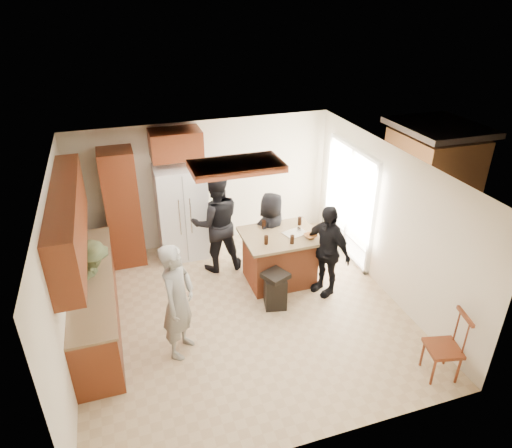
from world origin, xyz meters
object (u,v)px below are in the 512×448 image
object	(u,v)px
kitchen_island	(280,257)
person_behind_right	(271,232)
person_front_left	(178,301)
person_side_right	(327,250)
trash_bin	(275,289)
person_counter	(96,284)
refrigerator	(182,212)
person_behind_left	(216,223)
spindle_chair	(445,348)

from	to	relation	value
kitchen_island	person_behind_right	bearing A→B (deg)	90.11
person_front_left	person_side_right	bearing A→B (deg)	-40.62
person_side_right	trash_bin	bearing A→B (deg)	-103.75
person_counter	refrigerator	world-z (taller)	refrigerator
person_front_left	trash_bin	bearing A→B (deg)	-36.74
person_behind_left	person_counter	world-z (taller)	person_behind_left
kitchen_island	spindle_chair	size ratio (longest dim) A/B	1.29
person_behind_left	spindle_chair	bearing A→B (deg)	124.09
person_front_left	person_counter	xyz separation A→B (m)	(-1.08, 0.98, -0.15)
refrigerator	kitchen_island	xyz separation A→B (m)	(1.43, -1.44, -0.43)
person_behind_right	person_side_right	distance (m)	1.15
refrigerator	trash_bin	size ratio (longest dim) A/B	2.86
trash_bin	spindle_chair	world-z (taller)	spindle_chair
person_side_right	spindle_chair	size ratio (longest dim) A/B	1.63
trash_bin	kitchen_island	bearing A→B (deg)	64.27
person_side_right	person_counter	bearing A→B (deg)	-116.27
person_behind_left	person_counter	size ratio (longest dim) A/B	1.28
person_behind_right	kitchen_island	bearing A→B (deg)	49.96
person_front_left	person_behind_left	distance (m)	2.22
trash_bin	person_side_right	bearing A→B (deg)	7.82
person_front_left	spindle_chair	xyz separation A→B (m)	(3.24, -1.53, -0.42)
person_front_left	kitchen_island	xyz separation A→B (m)	(1.95, 1.22, -0.40)
person_behind_right	person_side_right	size ratio (longest dim) A/B	0.93
person_behind_left	person_behind_right	bearing A→B (deg)	162.85
person_behind_left	spindle_chair	world-z (taller)	person_behind_left
trash_bin	person_counter	bearing A→B (deg)	171.00
person_behind_left	kitchen_island	size ratio (longest dim) A/B	1.46
person_front_left	person_behind_left	bearing A→B (deg)	7.23
person_behind_right	spindle_chair	bearing A→B (deg)	71.88
spindle_chair	person_counter	bearing A→B (deg)	149.73
person_side_right	kitchen_island	size ratio (longest dim) A/B	1.26
kitchen_island	trash_bin	xyz separation A→B (m)	(-0.32, -0.66, -0.16)
person_behind_left	refrigerator	distance (m)	0.85
person_front_left	trash_bin	xyz separation A→B (m)	(1.63, 0.55, -0.55)
person_side_right	trash_bin	xyz separation A→B (m)	(-0.94, -0.13, -0.49)
person_side_right	refrigerator	distance (m)	2.85
person_front_left	refrigerator	distance (m)	2.71
person_behind_left	person_side_right	world-z (taller)	person_behind_left
person_behind_right	spindle_chair	size ratio (longest dim) A/B	1.51
refrigerator	person_counter	bearing A→B (deg)	-133.60
trash_bin	person_behind_left	bearing A→B (deg)	113.38
person_front_left	person_side_right	distance (m)	2.66
person_behind_right	refrigerator	xyz separation A→B (m)	(-1.43, 1.00, 0.15)
person_behind_left	trash_bin	xyz separation A→B (m)	(0.61, -1.42, -0.61)
person_behind_right	kitchen_island	world-z (taller)	person_behind_right
person_behind_left	refrigerator	xyz separation A→B (m)	(-0.50, 0.69, -0.03)
person_side_right	person_counter	world-z (taller)	person_side_right
person_behind_left	person_behind_right	world-z (taller)	person_behind_left
person_behind_left	person_counter	xyz separation A→B (m)	(-2.09, -0.99, -0.21)
person_behind_left	person_side_right	xyz separation A→B (m)	(1.55, -1.29, -0.12)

